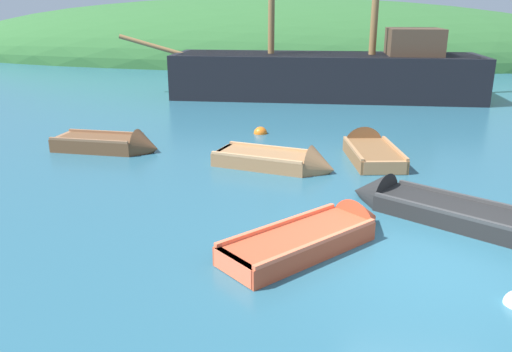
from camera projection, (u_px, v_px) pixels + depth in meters
name	position (u px, v px, depth m)	size (l,w,h in m)	color
ground_plane	(431.00, 266.00, 8.13)	(120.00, 120.00, 0.00)	#285B70
shore_hill	(260.00, 57.00, 41.64)	(55.33, 20.63, 9.09)	#2D602D
sailing_ship	(328.00, 81.00, 22.87)	(16.02, 4.12, 11.78)	black
rowboat_outer_right	(113.00, 146.00, 14.57)	(3.03, 1.17, 1.05)	brown
rowboat_far	(369.00, 152.00, 14.05)	(1.71, 3.12, 1.12)	brown
rowboat_portside	(283.00, 164.00, 13.00)	(3.25, 1.78, 1.10)	#9E7047
rowboat_center	(427.00, 209.00, 10.15)	(3.84, 2.92, 1.07)	black
rowboat_near_dock	(321.00, 237.00, 8.90)	(2.98, 3.25, 0.97)	#C64C2D
buoy_orange	(260.00, 133.00, 16.58)	(0.44, 0.44, 0.44)	orange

